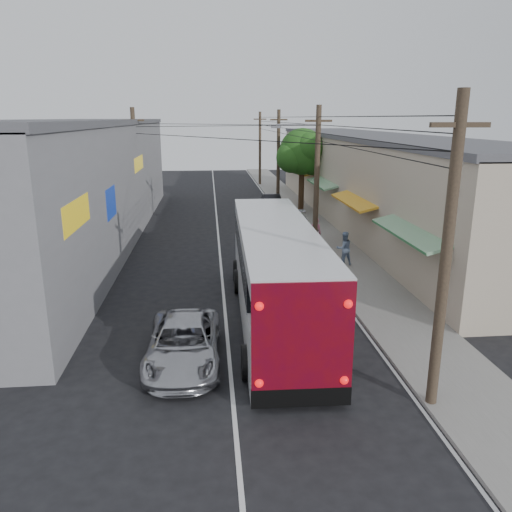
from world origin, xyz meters
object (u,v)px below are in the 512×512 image
(jeepney, at_px, (184,343))
(pedestrian_far, at_px, (344,248))
(parked_suv, at_px, (294,234))
(pedestrian_near, at_px, (315,233))
(parked_car_far, at_px, (272,202))
(parked_car_mid, at_px, (280,212))
(coach_bus, at_px, (275,271))

(jeepney, relative_size, pedestrian_far, 2.80)
(parked_suv, bearing_deg, pedestrian_near, -21.21)
(jeepney, bearing_deg, parked_car_far, 78.03)
(jeepney, distance_m, parked_car_mid, 22.08)
(parked_car_mid, bearing_deg, jeepney, -102.53)
(parked_suv, height_order, parked_car_mid, parked_suv)
(coach_bus, distance_m, pedestrian_near, 10.22)
(jeepney, distance_m, pedestrian_near, 14.54)
(parked_car_mid, xyz_separation_m, pedestrian_far, (1.62, -11.55, 0.24))
(coach_bus, bearing_deg, parked_car_far, 84.44)
(jeepney, distance_m, parked_car_far, 26.78)
(pedestrian_near, distance_m, pedestrian_far, 3.25)
(coach_bus, relative_size, jeepney, 2.62)
(parked_car_mid, bearing_deg, parked_suv, -89.22)
(coach_bus, height_order, pedestrian_far, coach_bus)
(pedestrian_near, bearing_deg, parked_suv, -16.61)
(coach_bus, xyz_separation_m, parked_car_far, (2.74, 22.81, -1.23))
(coach_bus, height_order, parked_suv, coach_bus)
(parked_suv, bearing_deg, parked_car_mid, 89.34)
(parked_suv, relative_size, pedestrian_near, 3.45)
(parked_car_far, bearing_deg, parked_car_mid, -90.66)
(pedestrian_near, bearing_deg, parked_car_far, -80.17)
(jeepney, height_order, pedestrian_near, pedestrian_near)
(parked_car_far, relative_size, pedestrian_far, 2.28)
(parked_suv, xyz_separation_m, pedestrian_near, (1.14, -0.48, 0.12))
(parked_suv, distance_m, parked_car_mid, 7.93)
(parked_car_mid, xyz_separation_m, pedestrian_near, (0.80, -8.41, 0.31))
(parked_car_far, distance_m, pedestrian_near, 13.29)
(coach_bus, xyz_separation_m, jeepney, (-3.26, -3.29, -1.20))
(pedestrian_far, bearing_deg, parked_car_mid, -91.72)
(parked_car_mid, distance_m, pedestrian_far, 11.66)
(coach_bus, relative_size, pedestrian_near, 6.79)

